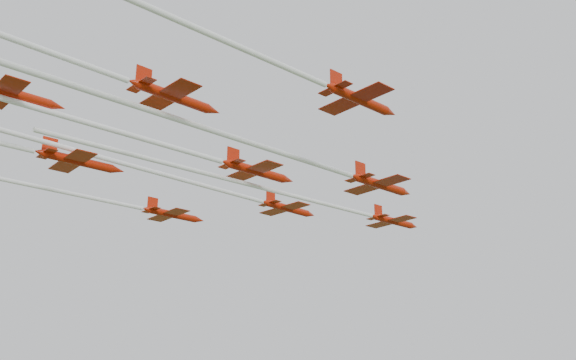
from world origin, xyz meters
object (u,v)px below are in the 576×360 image
at_px(jet_row2_right, 279,152).
at_px(jet_row4_right, 78,62).
at_px(jet_lead, 317,202).
at_px(jet_row2_left, 208,187).
at_px(jet_row3_left, 113,202).
at_px(jet_row3_mid, 176,148).
at_px(jet_row3_right, 233,44).

bearing_deg(jet_row2_right, jet_row4_right, -86.90).
height_order(jet_row2_right, jet_row4_right, jet_row4_right).
xyz_separation_m(jet_lead, jet_row2_left, (-13.97, -7.61, 1.97)).
height_order(jet_row3_left, jet_row3_mid, jet_row3_mid).
distance_m(jet_row2_left, jet_row4_right, 37.39).
relative_size(jet_row2_right, jet_row3_right, 1.07).
bearing_deg(jet_lead, jet_row3_right, -54.04).
height_order(jet_lead, jet_row2_left, jet_row2_left).
relative_size(jet_row2_left, jet_row3_right, 0.99).
height_order(jet_row2_left, jet_row4_right, jet_row2_left).
height_order(jet_row2_right, jet_row3_left, jet_row2_right).
height_order(jet_row2_left, jet_row2_right, jet_row2_left).
relative_size(jet_row3_mid, jet_row3_right, 0.85).
xyz_separation_m(jet_row3_left, jet_row3_mid, (18.55, -11.23, 1.40)).
bearing_deg(jet_lead, jet_row3_left, -131.03).
relative_size(jet_row2_right, jet_row3_mid, 1.26).
xyz_separation_m(jet_row3_mid, jet_row4_right, (3.15, -20.63, 0.51)).
bearing_deg(jet_row2_right, jet_lead, 122.52).
xyz_separation_m(jet_lead, jet_row4_right, (-5.65, -44.05, 1.95)).
height_order(jet_row3_left, jet_row3_right, jet_row3_right).
relative_size(jet_lead, jet_row3_right, 0.97).
bearing_deg(jet_lead, jet_row4_right, -72.37).
bearing_deg(jet_row3_right, jet_row2_left, 148.02).
height_order(jet_row3_mid, jet_row3_right, jet_row3_right).
relative_size(jet_row2_right, jet_row4_right, 1.45).
height_order(jet_lead, jet_row4_right, jet_row4_right).
distance_m(jet_row2_right, jet_row3_left, 31.53).
height_order(jet_lead, jet_row3_right, jet_row3_right).
xyz_separation_m(jet_lead, jet_row3_left, (-27.34, -12.20, 0.04)).
bearing_deg(jet_row3_left, jet_row2_right, 9.60).
distance_m(jet_row2_left, jet_row3_left, 14.27).
xyz_separation_m(jet_row2_right, jet_row3_mid, (-12.03, -3.57, 1.17)).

